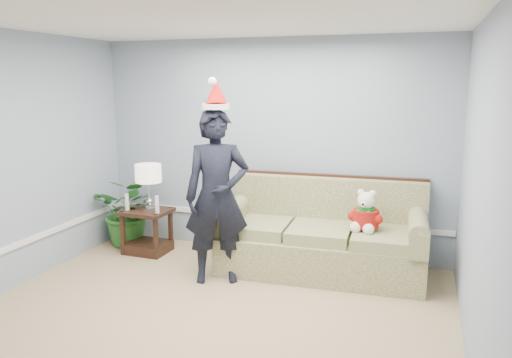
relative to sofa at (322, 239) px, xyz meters
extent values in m
cube|color=tan|center=(-0.78, -2.02, -0.39)|extent=(4.50, 5.00, 0.02)
cube|color=white|center=(-0.78, -2.02, 2.33)|extent=(4.50, 5.00, 0.02)
cube|color=#8899AE|center=(-0.78, 0.49, 0.97)|extent=(4.50, 0.02, 2.70)
cube|color=#8899AE|center=(1.48, -2.02, 0.97)|extent=(0.02, 5.00, 2.70)
cube|color=white|center=(-0.78, 0.46, 0.07)|extent=(4.48, 0.03, 0.06)
cube|color=#515C2B|center=(0.00, -0.07, -0.16)|extent=(2.33, 1.08, 0.44)
cube|color=#515C2B|center=(-0.71, -0.12, 0.12)|extent=(0.71, 0.82, 0.13)
cube|color=#515C2B|center=(0.00, -0.12, 0.12)|extent=(0.71, 0.82, 0.13)
cube|color=#515C2B|center=(0.71, -0.12, 0.12)|extent=(0.71, 0.82, 0.13)
cube|color=#515C2B|center=(0.00, 0.31, 0.36)|extent=(2.30, 0.32, 0.61)
cube|color=black|center=(0.00, 0.38, 0.67)|extent=(2.29, 0.17, 0.05)
cube|color=#515C2B|center=(-1.05, -0.07, 0.19)|extent=(0.24, 0.99, 0.26)
cube|color=#515C2B|center=(1.05, -0.07, 0.19)|extent=(0.24, 0.99, 0.26)
cube|color=#311C12|center=(-2.25, -0.10, 0.16)|extent=(0.60, 0.51, 0.05)
cube|color=#311C12|center=(-2.25, -0.10, -0.31)|extent=(0.54, 0.45, 0.13)
cube|color=#311C12|center=(-2.49, -0.29, -0.10)|extent=(0.05, 0.05, 0.57)
cube|color=#311C12|center=(-2.01, -0.29, -0.10)|extent=(0.05, 0.05, 0.57)
cube|color=#311C12|center=(-2.49, 0.09, -0.10)|extent=(0.05, 0.05, 0.57)
cube|color=#311C12|center=(-2.01, 0.09, -0.10)|extent=(0.05, 0.05, 0.57)
cylinder|color=silver|center=(-2.21, -0.08, 0.20)|extent=(0.15, 0.15, 0.03)
sphere|color=silver|center=(-2.21, -0.08, 0.29)|extent=(0.09, 0.09, 0.09)
cylinder|color=silver|center=(-2.21, -0.08, 0.43)|extent=(0.02, 0.02, 0.33)
cylinder|color=silver|center=(-2.21, -0.08, 0.66)|extent=(0.33, 0.33, 0.23)
cylinder|color=silver|center=(-2.46, -0.20, 0.25)|extent=(0.06, 0.06, 0.12)
cylinder|color=white|center=(-2.46, -0.20, 0.35)|extent=(0.05, 0.05, 0.10)
cylinder|color=silver|center=(-2.03, -0.20, 0.25)|extent=(0.06, 0.06, 0.12)
cylinder|color=white|center=(-2.03, -0.20, 0.35)|extent=(0.05, 0.05, 0.10)
imported|color=#236222|center=(-2.63, 0.09, 0.08)|extent=(0.87, 0.76, 0.93)
imported|color=black|center=(-1.03, -0.65, 0.57)|extent=(0.82, 0.70, 1.90)
cylinder|color=white|center=(-1.03, -0.65, 1.53)|extent=(0.37, 0.37, 0.06)
cone|color=#B51B13|center=(-1.03, -0.63, 1.68)|extent=(0.33, 0.37, 0.34)
sphere|color=white|center=(-1.03, -0.73, 1.79)|extent=(0.09, 0.09, 0.09)
sphere|color=white|center=(0.50, -0.10, 0.32)|extent=(0.27, 0.27, 0.27)
cylinder|color=#B51B13|center=(0.50, -0.10, 0.32)|extent=(0.33, 0.33, 0.19)
cylinder|color=#12701D|center=(0.50, -0.10, 0.43)|extent=(0.22, 0.22, 0.03)
sphere|color=white|center=(0.43, -0.22, 0.24)|extent=(0.12, 0.12, 0.12)
sphere|color=white|center=(0.57, -0.22, 0.24)|extent=(0.12, 0.12, 0.12)
sphere|color=white|center=(0.50, -0.11, 0.52)|extent=(0.19, 0.19, 0.19)
sphere|color=black|center=(0.50, -0.22, 0.50)|extent=(0.03, 0.03, 0.03)
sphere|color=white|center=(0.43, -0.10, 0.60)|extent=(0.07, 0.07, 0.07)
sphere|color=white|center=(0.56, -0.10, 0.60)|extent=(0.07, 0.07, 0.07)
camera|label=1|loc=(1.05, -5.48, 1.79)|focal=35.00mm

